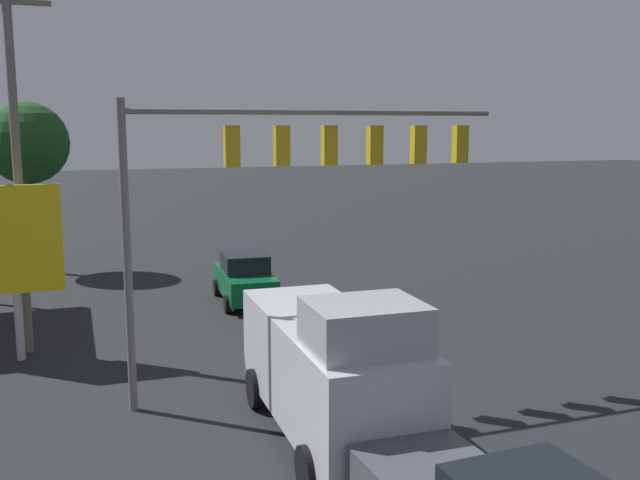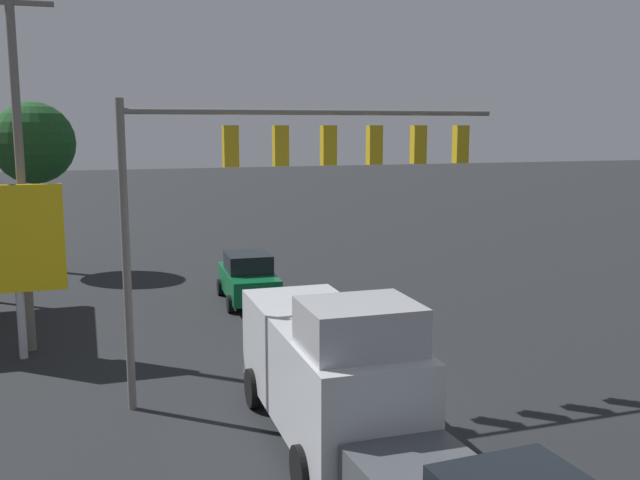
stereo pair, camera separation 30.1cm
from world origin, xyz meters
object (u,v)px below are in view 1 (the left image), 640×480
(utility_pole, at_px, (17,163))
(sedan_waiting, at_px, (245,278))
(price_sign, at_px, (14,244))
(street_tree, at_px, (27,144))
(traffic_signal_assembly, at_px, (298,165))
(delivery_truck, at_px, (331,367))

(utility_pole, bearing_deg, sedan_waiting, -153.27)
(price_sign, height_order, street_tree, street_tree)
(price_sign, bearing_deg, traffic_signal_assembly, 144.96)
(price_sign, distance_m, sedan_waiting, 9.44)
(traffic_signal_assembly, height_order, utility_pole, utility_pole)
(utility_pole, height_order, delivery_truck, utility_pole)
(utility_pole, relative_size, street_tree, 1.37)
(delivery_truck, distance_m, street_tree, 23.30)
(sedan_waiting, bearing_deg, delivery_truck, -1.95)
(utility_pole, distance_m, street_tree, 12.89)
(utility_pole, xyz_separation_m, sedan_waiting, (-7.66, -3.86, -4.79))
(utility_pole, height_order, sedan_waiting, utility_pole)
(traffic_signal_assembly, distance_m, street_tree, 19.93)
(delivery_truck, xyz_separation_m, sedan_waiting, (-1.10, -12.79, -0.74))
(delivery_truck, height_order, sedan_waiting, delivery_truck)
(delivery_truck, bearing_deg, street_tree, -161.28)
(sedan_waiting, bearing_deg, price_sign, -56.62)
(traffic_signal_assembly, height_order, delivery_truck, traffic_signal_assembly)
(utility_pole, distance_m, delivery_truck, 11.80)
(street_tree, bearing_deg, sedan_waiting, 131.73)
(traffic_signal_assembly, xyz_separation_m, delivery_truck, (0.29, 3.25, -4.15))
(delivery_truck, bearing_deg, sedan_waiting, 176.15)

